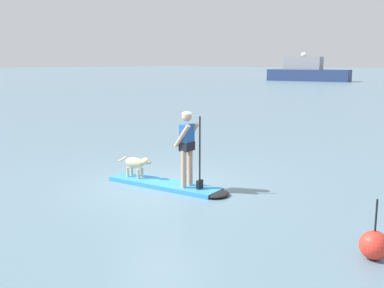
% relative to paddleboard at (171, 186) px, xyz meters
% --- Properties ---
extents(ground_plane, '(400.00, 400.00, 0.00)m').
position_rel_paddleboard_xyz_m(ground_plane, '(-0.22, -0.04, -0.05)').
color(ground_plane, slate).
extents(paddleboard, '(3.27, 1.18, 0.10)m').
position_rel_paddleboard_xyz_m(paddleboard, '(0.00, 0.00, 0.00)').
color(paddleboard, '#338CD8').
rests_on(paddleboard, ground_plane).
extents(person_paddler, '(0.64, 0.53, 1.75)m').
position_rel_paddleboard_xyz_m(person_paddler, '(0.46, 0.07, 1.06)').
color(person_paddler, tan).
rests_on(person_paddler, paddleboard).
extents(dog, '(1.03, 0.31, 0.54)m').
position_rel_paddleboard_xyz_m(dog, '(-1.07, -0.17, 0.41)').
color(dog, '#CCB78C').
rests_on(dog, paddleboard).
extents(moored_boat_far_starboard, '(12.56, 5.86, 4.28)m').
position_rel_paddleboard_xyz_m(moored_boat_far_starboard, '(-27.01, 55.91, 1.32)').
color(moored_boat_far_starboard, navy).
rests_on(moored_boat_far_starboard, ground_plane).
extents(marker_buoy, '(0.44, 0.44, 0.94)m').
position_rel_paddleboard_xyz_m(marker_buoy, '(5.07, -0.72, 0.17)').
color(marker_buoy, red).
rests_on(marker_buoy, ground_plane).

